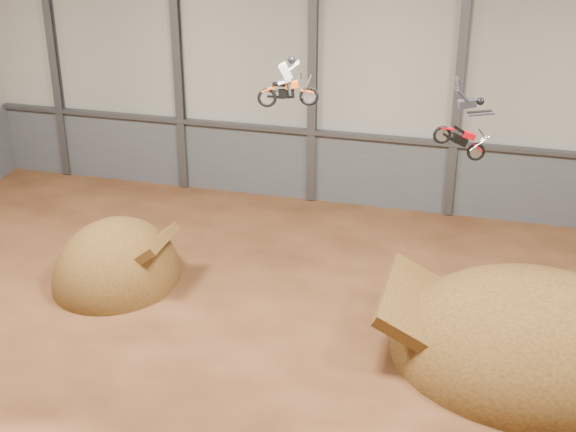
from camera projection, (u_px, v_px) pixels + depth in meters
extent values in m
plane|color=#452412|center=(305.00, 387.00, 25.87)|extent=(40.00, 40.00, 0.00)
cube|color=#9E9B8C|center=(386.00, 64.00, 36.10)|extent=(40.00, 0.10, 14.00)
cube|color=#4F5157|center=(380.00, 173.00, 38.21)|extent=(39.80, 0.18, 3.50)
cube|color=#47494F|center=(381.00, 138.00, 37.33)|extent=(39.80, 0.35, 0.20)
cube|color=#47494F|center=(52.00, 43.00, 39.84)|extent=(0.40, 0.36, 13.90)
cube|color=#47494F|center=(177.00, 51.00, 38.27)|extent=(0.40, 0.36, 13.90)
cube|color=#47494F|center=(313.00, 60.00, 36.71)|extent=(0.40, 0.36, 13.90)
cube|color=#47494F|center=(461.00, 69.00, 35.15)|extent=(0.40, 0.36, 13.90)
ellipsoid|color=#412810|center=(118.00, 279.00, 32.34)|extent=(4.98, 5.75, 4.98)
ellipsoid|color=#412810|center=(531.00, 357.00, 27.43)|extent=(9.70, 8.58, 5.60)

